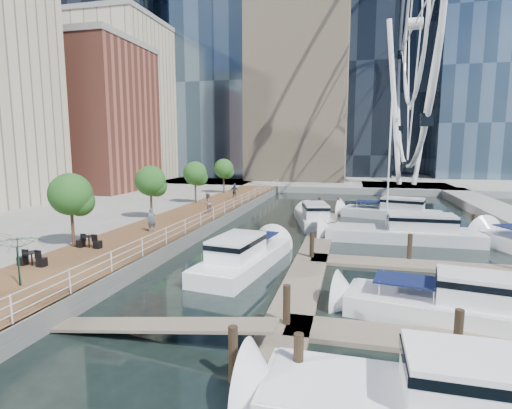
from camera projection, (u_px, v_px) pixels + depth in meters
name	position (u px, v px, depth m)	size (l,w,h in m)	color
ground	(230.00, 303.00, 18.53)	(520.00, 520.00, 0.00)	black
boardwalk	(183.00, 224.00, 34.98)	(6.00, 60.00, 1.00)	brown
seawall	(215.00, 225.00, 34.28)	(0.25, 60.00, 1.00)	#595954
land_far	(334.00, 170.00, 116.58)	(200.00, 114.00, 1.00)	gray
pier	(406.00, 188.00, 65.22)	(14.00, 12.00, 1.00)	gray
railing	(214.00, 213.00, 34.16)	(0.10, 60.00, 1.05)	white
floating_docks	(391.00, 249.00, 26.21)	(16.00, 34.00, 2.60)	#6D6051
midrise_condos	(37.00, 97.00, 50.21)	(19.00, 67.00, 28.00)	#BCAD8E
ferris_wheel	(415.00, 24.00, 61.58)	(5.80, 45.60, 47.80)	white
street_trees	(150.00, 181.00, 34.03)	(2.60, 42.60, 4.60)	#3F2B1C
cafe_tables	(6.00, 271.00, 18.83)	(2.50, 13.70, 0.74)	black
yacht_foreground	(455.00, 322.00, 16.45)	(2.58, 9.63, 2.15)	silver
pedestrian_near	(152.00, 220.00, 29.25)	(0.63, 0.41, 1.72)	#4E5968
pedestrian_mid	(207.00, 203.00, 37.37)	(0.93, 0.73, 1.92)	#806058
pedestrian_far	(235.00, 191.00, 47.08)	(1.12, 0.46, 1.90)	#373C45
moored_yachts	(397.00, 245.00, 29.31)	(24.72, 36.14, 11.50)	silver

